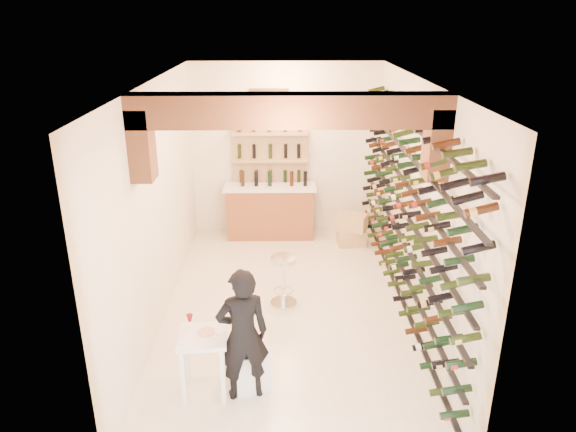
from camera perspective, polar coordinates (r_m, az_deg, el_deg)
The scene contains 11 objects.
ground at distance 7.88m, azimuth 0.03°, elevation -9.66°, with size 6.00×6.00×0.00m, color #EEE7CE.
room_shell at distance 6.75m, azimuth 0.07°, elevation 5.84°, with size 3.52×6.02×3.21m.
wine_rack at distance 7.39m, azimuth 11.99°, elevation 1.02°, with size 0.32×5.70×2.56m.
back_counter at distance 10.05m, azimuth -1.90°, elevation 0.71°, with size 1.70×0.62×1.29m.
back_shelving at distance 10.08m, azimuth -1.93°, elevation 4.57°, with size 1.40×0.31×2.73m.
tasting_table at distance 6.05m, azimuth -9.09°, elevation -13.49°, with size 0.56×0.56×0.92m.
white_stool at distance 6.31m, azimuth -4.03°, elevation -15.75°, with size 0.39×0.39×0.49m, color white.
person at distance 5.87m, azimuth -4.86°, elevation -12.53°, with size 0.57×0.37×1.56m, color black.
chrome_barstool at distance 7.74m, azimuth -0.48°, elevation -6.53°, with size 0.39×0.39×0.75m.
crate_lower at distance 9.86m, azimuth 6.77°, elevation -2.25°, with size 0.50×0.35×0.30m, color tan.
crate_upper at distance 9.74m, azimuth 6.85°, elevation -0.63°, with size 0.52×0.35×0.30m, color tan.
Camera 1 is at (-0.10, -6.77, 4.02)m, focal length 33.31 mm.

